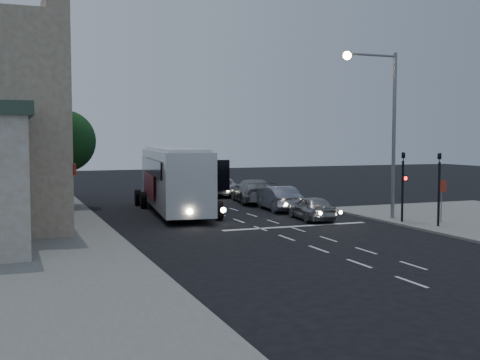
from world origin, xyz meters
name	(u,v)px	position (x,y,z in m)	size (l,w,h in m)	color
ground	(277,235)	(0.00, 0.00, 0.00)	(120.00, 120.00, 0.00)	black
road_markings	(273,224)	(1.29, 3.31, 0.00)	(8.00, 30.55, 0.01)	silver
tour_bus	(174,177)	(-2.24, 10.14, 2.12)	(4.16, 13.00, 3.91)	silver
car_suv	(312,208)	(3.85, 3.80, 0.68)	(1.60, 3.98, 1.35)	gray
car_sedan_a	(278,198)	(4.00, 8.53, 0.76)	(1.62, 4.64, 1.53)	gray
car_sedan_b	(253,191)	(4.24, 13.24, 0.83)	(2.31, 5.69, 1.65)	gray
car_sedan_c	(224,187)	(4.00, 18.59, 0.69)	(2.30, 5.00, 1.39)	#A6A6AB
car_extra	(206,181)	(4.30, 23.87, 0.83)	(1.76, 5.05, 1.67)	#A3A3A4
traffic_signal_main	(403,178)	(7.60, 0.78, 2.42)	(0.25, 0.35, 4.10)	black
traffic_signal_side	(439,180)	(8.30, -1.20, 2.42)	(0.18, 0.15, 4.10)	black
regulatory_sign	(442,194)	(9.30, -0.24, 1.60)	(0.45, 0.12, 2.20)	slate
streetlight	(384,115)	(7.34, 2.20, 5.73)	(3.32, 0.44, 9.00)	slate
street_tree	(64,138)	(-8.21, 15.02, 4.50)	(4.00, 4.00, 6.20)	black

